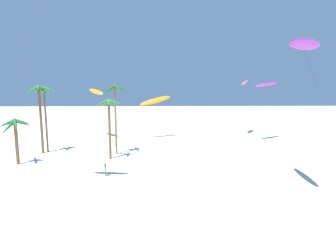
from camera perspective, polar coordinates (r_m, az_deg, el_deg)
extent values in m
cylinder|color=brown|center=(47.51, -25.55, 1.08)|extent=(0.38, 0.38, 10.76)
cone|color=#287533|center=(46.80, -24.67, 7.30)|extent=(2.39, 0.60, 1.12)
cone|color=#287533|center=(47.90, -25.10, 6.82)|extent=(1.31, 2.27, 1.79)
cone|color=#287533|center=(48.11, -26.02, 6.67)|extent=(1.57, 2.12, 1.92)
cone|color=#287533|center=(47.82, -27.02, 7.01)|extent=(2.42, 0.92, 1.34)
cone|color=#287533|center=(46.68, -26.99, 6.86)|extent=(1.74, 2.25, 1.55)
cone|color=#287533|center=(46.10, -26.05, 7.24)|extent=(1.33, 2.43, 1.08)
cylinder|color=brown|center=(42.47, -29.67, -3.09)|extent=(0.42, 0.42, 6.18)
cone|color=#23662D|center=(41.34, -28.52, 0.46)|extent=(2.74, 0.92, 1.36)
cone|color=#23662D|center=(42.75, -28.51, 0.68)|extent=(1.81, 2.62, 1.38)
cone|color=#23662D|center=(43.33, -29.90, 0.69)|extent=(1.72, 2.66, 1.35)
cone|color=#23662D|center=(42.55, -31.46, 0.32)|extent=(2.71, 0.88, 1.53)
cone|color=#23662D|center=(41.79, -31.09, -0.34)|extent=(1.90, 2.13, 2.24)
cone|color=#23662D|center=(40.87, -29.80, 0.16)|extent=(1.89, 2.56, 1.53)
cylinder|color=brown|center=(48.09, -24.66, 1.11)|extent=(0.29, 0.29, 10.60)
cone|color=#33843D|center=(47.28, -24.09, 7.18)|extent=(2.07, 0.93, 1.04)
cone|color=#33843D|center=(48.40, -24.28, 6.96)|extent=(1.26, 2.03, 1.36)
cone|color=#33843D|center=(48.67, -25.40, 7.16)|extent=(1.77, 1.84, 0.97)
cone|color=#33843D|center=(47.48, -25.97, 6.84)|extent=(1.78, 1.78, 1.37)
cone|color=#33843D|center=(47.04, -25.18, 6.72)|extent=(0.95, 1.95, 1.59)
cylinder|color=brown|center=(40.47, -12.39, -0.89)|extent=(0.35, 0.35, 8.70)
cone|color=#33843D|center=(39.69, -11.16, 4.97)|extent=(2.26, 0.92, 1.00)
cone|color=#33843D|center=(40.85, -12.01, 4.51)|extent=(1.09, 2.15, 1.66)
cone|color=#33843D|center=(40.73, -13.49, 4.58)|extent=(2.08, 1.67, 1.51)
cone|color=#33843D|center=(39.49, -13.85, 4.86)|extent=(1.98, 1.92, 1.01)
cone|color=#33843D|center=(39.01, -12.54, 4.83)|extent=(1.01, 2.27, 1.06)
cylinder|color=olive|center=(43.13, -11.14, 1.18)|extent=(0.29, 0.29, 10.90)
cone|color=#23662D|center=(42.60, -9.90, 7.77)|extent=(2.41, 0.66, 1.55)
cone|color=#23662D|center=(43.60, -10.19, 8.07)|extent=(1.96, 2.27, 1.12)
cone|color=#23662D|center=(43.98, -11.17, 8.12)|extent=(0.70, 2.48, 1.02)
cone|color=#23662D|center=(43.28, -12.48, 7.49)|extent=(2.34, 1.23, 1.83)
cone|color=#23662D|center=(42.64, -12.67, 7.55)|extent=(2.37, 1.34, 1.73)
cone|color=#23662D|center=(41.86, -12.18, 7.94)|extent=(1.46, 2.47, 1.24)
cone|color=#23662D|center=(41.71, -10.84, 8.09)|extent=(1.64, 2.43, 1.08)
ellipsoid|color=#EA5193|center=(62.82, 16.11, 8.93)|extent=(3.48, 5.15, 1.84)
ellipsoid|color=white|center=(62.82, 16.11, 8.97)|extent=(2.83, 4.81, 1.08)
cylinder|color=#4C4C51|center=(58.89, 18.70, 3.11)|extent=(3.02, 9.73, 11.66)
ellipsoid|color=orange|center=(55.69, -2.74, 5.43)|extent=(6.84, 3.04, 2.74)
ellipsoid|color=purple|center=(55.68, -2.74, 5.46)|extent=(6.64, 2.62, 2.06)
cylinder|color=#4C4C51|center=(54.89, -1.44, 1.21)|extent=(2.51, 2.29, 7.86)
ellipsoid|color=purple|center=(29.38, 26.89, 15.34)|extent=(2.02, 6.57, 2.00)
ellipsoid|color=#19B2B7|center=(29.39, 26.90, 15.40)|extent=(1.18, 6.69, 1.24)
cylinder|color=#4C4C51|center=(28.33, 31.20, 0.32)|extent=(3.63, 4.35, 14.63)
ellipsoid|color=orange|center=(58.36, -15.15, 7.12)|extent=(4.69, 5.16, 1.94)
ellipsoid|color=white|center=(58.36, -15.15, 7.16)|extent=(4.16, 4.82, 1.45)
cylinder|color=#4C4C51|center=(56.49, -15.32, 2.05)|extent=(0.34, 4.39, 9.69)
ellipsoid|color=purple|center=(56.15, 20.33, 8.37)|extent=(6.22, 4.56, 1.51)
ellipsoid|color=#19B2B7|center=(56.15, 20.34, 8.39)|extent=(5.94, 3.93, 0.93)
cylinder|color=#4C4C51|center=(52.61, 20.96, 2.20)|extent=(1.23, 7.68, 11.21)
cylinder|color=#4C4C51|center=(24.78, -28.68, 5.27)|extent=(0.22, 8.32, 19.56)
cylinder|color=#338E56|center=(33.67, -13.25, -9.62)|extent=(0.14, 0.14, 0.87)
cylinder|color=#338E56|center=(33.52, -13.22, -9.70)|extent=(0.14, 0.14, 0.87)
cube|color=#338C4C|center=(33.38, -13.28, -8.48)|extent=(0.28, 0.34, 0.58)
cylinder|color=tan|center=(33.60, -13.31, -8.44)|extent=(0.09, 0.09, 0.56)
cylinder|color=tan|center=(33.19, -13.24, -8.65)|extent=(0.09, 0.09, 0.56)
sphere|color=tan|center=(33.27, -13.30, -7.77)|extent=(0.21, 0.21, 0.21)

